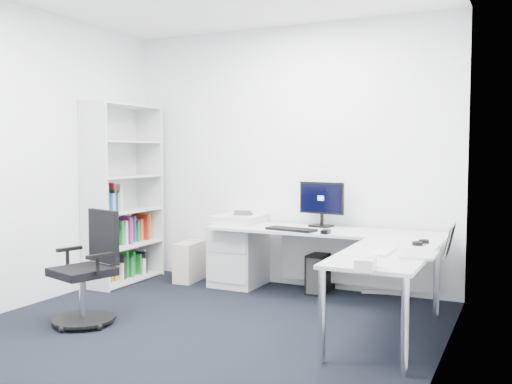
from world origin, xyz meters
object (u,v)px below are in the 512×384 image
at_px(bookshelf, 123,193).
at_px(laptop, 419,239).
at_px(monitor, 321,204).
at_px(l_desk, 312,270).
at_px(task_chair, 82,268).

height_order(bookshelf, laptop, bookshelf).
height_order(monitor, laptop, monitor).
bearing_deg(bookshelf, laptop, -13.31).
xyz_separation_m(l_desk, bookshelf, (-2.17, 0.05, 0.63)).
bearing_deg(laptop, task_chair, -168.03).
xyz_separation_m(bookshelf, monitor, (2.08, 0.45, -0.07)).
relative_size(l_desk, task_chair, 2.45).
bearing_deg(monitor, bookshelf, -159.11).
bearing_deg(laptop, bookshelf, 164.81).
distance_m(bookshelf, task_chair, 1.63).
bearing_deg(l_desk, laptop, -33.97).
xyz_separation_m(task_chair, monitor, (1.39, 1.84, 0.43)).
distance_m(l_desk, task_chair, 2.01).
xyz_separation_m(monitor, laptop, (1.15, -1.22, -0.11)).
distance_m(l_desk, bookshelf, 2.26).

